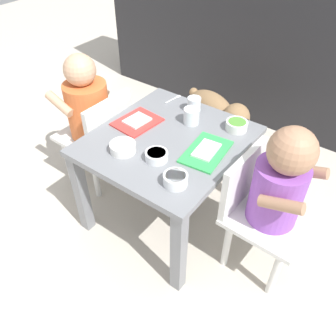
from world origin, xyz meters
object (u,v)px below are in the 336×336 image
(seated_child_right, at_px, (276,188))
(spoon_by_left_tray, at_px, (175,98))
(food_tray_left, at_px, (137,122))
(water_cup_right, at_px, (191,117))
(cereal_bowl_right_side, at_px, (157,156))
(veggie_bowl_far, at_px, (176,179))
(dog, at_px, (216,112))
(dining_table, at_px, (168,153))
(food_tray_right, at_px, (206,151))
(water_cup_left, at_px, (194,105))
(seated_child_left, at_px, (89,110))
(cereal_bowl_left_side, at_px, (123,147))
(veggie_bowl_near, at_px, (237,125))

(seated_child_right, bearing_deg, spoon_by_left_tray, 157.69)
(food_tray_left, bearing_deg, water_cup_right, 36.27)
(cereal_bowl_right_side, distance_m, veggie_bowl_far, 0.14)
(dog, bearing_deg, spoon_by_left_tray, -99.24)
(dining_table, distance_m, food_tray_right, 0.18)
(seated_child_right, relative_size, water_cup_left, 10.34)
(seated_child_right, bearing_deg, seated_child_left, -178.83)
(cereal_bowl_left_side, xyz_separation_m, veggie_bowl_far, (0.26, -0.03, 0.00))
(water_cup_right, relative_size, spoon_by_left_tray, 0.65)
(water_cup_right, distance_m, cereal_bowl_right_side, 0.27)
(dog, bearing_deg, veggie_bowl_near, -51.95)
(dog, distance_m, cereal_bowl_right_side, 0.75)
(dog, relative_size, water_cup_right, 6.65)
(seated_child_left, xyz_separation_m, dog, (0.33, 0.57, -0.18))
(dining_table, height_order, food_tray_left, food_tray_left)
(veggie_bowl_far, bearing_deg, veggie_bowl_near, 88.42)
(seated_child_right, height_order, veggie_bowl_near, seated_child_right)
(veggie_bowl_near, bearing_deg, veggie_bowl_far, -91.58)
(veggie_bowl_near, bearing_deg, water_cup_left, 176.15)
(food_tray_right, relative_size, cereal_bowl_right_side, 2.69)
(dining_table, relative_size, water_cup_right, 9.26)
(seated_child_left, height_order, water_cup_right, seated_child_left)
(food_tray_right, bearing_deg, food_tray_left, 180.00)
(food_tray_left, bearing_deg, cereal_bowl_right_side, -33.62)
(dog, bearing_deg, seated_child_left, -120.12)
(dining_table, bearing_deg, veggie_bowl_far, -48.12)
(veggie_bowl_near, bearing_deg, water_cup_right, -157.93)
(water_cup_left, height_order, veggie_bowl_near, water_cup_left)
(veggie_bowl_far, bearing_deg, seated_child_right, 37.87)
(seated_child_left, distance_m, veggie_bowl_far, 0.64)
(seated_child_left, height_order, veggie_bowl_near, seated_child_left)
(dog, height_order, food_tray_left, food_tray_left)
(seated_child_left, distance_m, water_cup_right, 0.47)
(water_cup_right, xyz_separation_m, cereal_bowl_right_side, (0.03, -0.27, -0.01))
(seated_child_right, bearing_deg, food_tray_right, -178.93)
(water_cup_right, bearing_deg, water_cup_left, 116.60)
(dining_table, bearing_deg, food_tray_right, 4.08)
(seated_child_right, relative_size, spoon_by_left_tray, 6.51)
(dining_table, xyz_separation_m, spoon_by_left_tray, (-0.15, 0.26, 0.08))
(water_cup_left, bearing_deg, veggie_bowl_far, -64.30)
(water_cup_left, distance_m, cereal_bowl_left_side, 0.39)
(cereal_bowl_left_side, bearing_deg, food_tray_left, 114.69)
(seated_child_right, relative_size, water_cup_right, 10.04)
(seated_child_left, xyz_separation_m, cereal_bowl_left_side, (0.35, -0.16, 0.05))
(dog, xyz_separation_m, cereal_bowl_right_side, (0.15, -0.70, 0.22))
(food_tray_left, relative_size, cereal_bowl_right_side, 2.32)
(seated_child_left, bearing_deg, food_tray_left, 2.69)
(cereal_bowl_left_side, bearing_deg, dining_table, 62.20)
(dog, relative_size, veggie_bowl_far, 5.28)
(food_tray_left, relative_size, cereal_bowl_left_side, 1.99)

